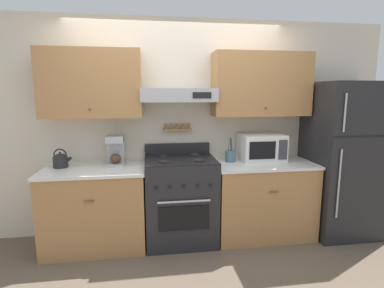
# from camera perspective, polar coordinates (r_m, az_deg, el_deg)

# --- Properties ---
(ground_plane) EXTENTS (16.00, 16.00, 0.00)m
(ground_plane) POSITION_cam_1_polar(r_m,az_deg,el_deg) (3.39, -1.50, -20.27)
(ground_plane) COLOR brown
(wall_back) EXTENTS (5.20, 0.46, 2.55)m
(wall_back) POSITION_cam_1_polar(r_m,az_deg,el_deg) (3.58, -2.58, 5.85)
(wall_back) COLOR beige
(wall_back) RESTS_ON ground_plane
(counter_left) EXTENTS (1.09, 0.68, 0.89)m
(counter_left) POSITION_cam_1_polar(r_m,az_deg,el_deg) (3.54, -17.86, -11.41)
(counter_left) COLOR #AD7A47
(counter_left) RESTS_ON ground_plane
(counter_right) EXTENTS (1.17, 0.68, 0.89)m
(counter_right) POSITION_cam_1_polar(r_m,az_deg,el_deg) (3.74, 13.11, -10.07)
(counter_right) COLOR #AD7A47
(counter_right) RESTS_ON ground_plane
(stove_range) EXTENTS (0.78, 0.68, 1.09)m
(stove_range) POSITION_cam_1_polar(r_m,az_deg,el_deg) (3.49, -2.22, -10.51)
(stove_range) COLOR #232326
(stove_range) RESTS_ON ground_plane
(refrigerator) EXTENTS (0.81, 0.76, 1.82)m
(refrigerator) POSITION_cam_1_polar(r_m,az_deg,el_deg) (4.04, 26.95, -2.55)
(refrigerator) COLOR #232326
(refrigerator) RESTS_ON ground_plane
(tea_kettle) EXTENTS (0.20, 0.16, 0.21)m
(tea_kettle) POSITION_cam_1_polar(r_m,az_deg,el_deg) (3.56, -23.76, -2.81)
(tea_kettle) COLOR #232326
(tea_kettle) RESTS_ON counter_left
(coffee_maker) EXTENTS (0.19, 0.21, 0.33)m
(coffee_maker) POSITION_cam_1_polar(r_m,az_deg,el_deg) (3.46, -14.32, -1.22)
(coffee_maker) COLOR #ADAFB5
(coffee_maker) RESTS_ON counter_left
(microwave) EXTENTS (0.51, 0.39, 0.32)m
(microwave) POSITION_cam_1_polar(r_m,az_deg,el_deg) (3.69, 13.07, -0.61)
(microwave) COLOR white
(microwave) RESTS_ON counter_right
(utensil_crock) EXTENTS (0.12, 0.12, 0.29)m
(utensil_crock) POSITION_cam_1_polar(r_m,az_deg,el_deg) (3.57, 7.31, -2.20)
(utensil_crock) COLOR slate
(utensil_crock) RESTS_ON counter_right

